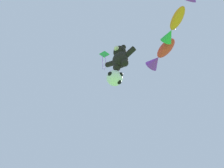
{
  "coord_description": "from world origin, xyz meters",
  "views": [
    {
      "loc": [
        3.82,
        0.17,
        1.77
      ],
      "look_at": [
        0.6,
        4.62,
        8.33
      ],
      "focal_mm": 28.0,
      "sensor_mm": 36.0,
      "label": 1
    }
  ],
  "objects": [
    {
      "name": "fish_kite_tangerine",
      "position": [
        4.35,
        5.44,
        11.6
      ],
      "size": [
        2.04,
        1.84,
        0.71
      ],
      "color": "orange"
    },
    {
      "name": "fish_kite_crimson",
      "position": [
        2.91,
        6.85,
        11.83
      ],
      "size": [
        2.44,
        1.74,
        0.91
      ],
      "color": "red"
    },
    {
      "name": "teddy_bear_kite",
      "position": [
        1.31,
        4.37,
        9.81
      ],
      "size": [
        1.89,
        0.83,
        1.92
      ],
      "color": "black"
    },
    {
      "name": "diamond_kite",
      "position": [
        -1.02,
        5.79,
        14.09
      ],
      "size": [
        0.72,
        0.56,
        2.75
      ],
      "color": "green"
    },
    {
      "name": "soccer_ball_kite",
      "position": [
        0.82,
        4.55,
        8.56
      ],
      "size": [
        0.89,
        0.88,
        0.82
      ],
      "color": "white"
    }
  ]
}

